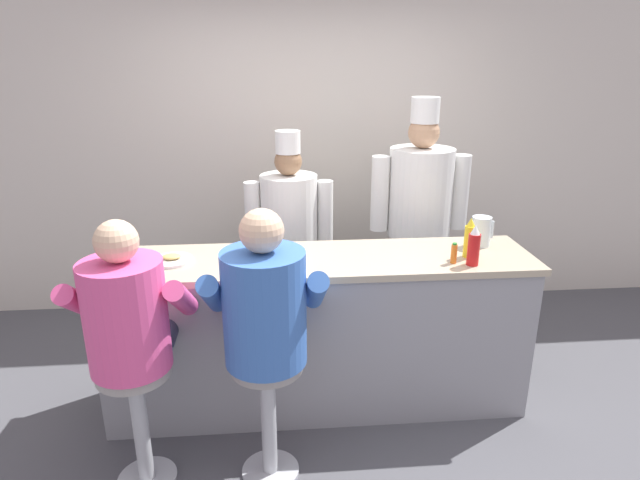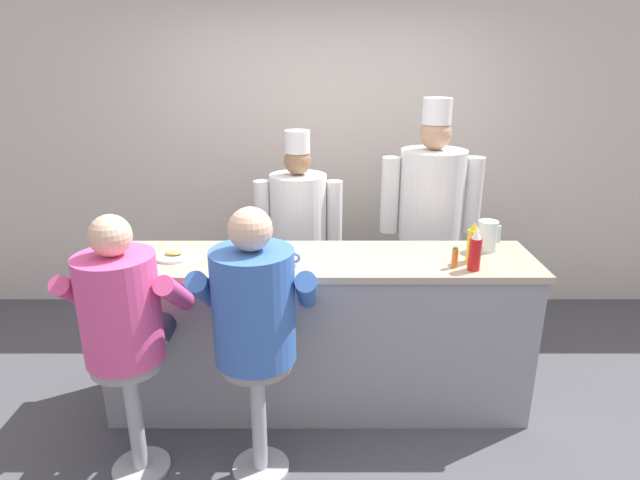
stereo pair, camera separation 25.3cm
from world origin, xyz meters
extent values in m
plane|color=#4C4C51|center=(0.00, 0.00, 0.00)|extent=(20.00, 20.00, 0.00)
cube|color=beige|center=(0.00, 1.84, 1.35)|extent=(10.00, 0.06, 2.70)
cube|color=gray|center=(0.00, 0.30, 0.47)|extent=(2.51, 0.58, 0.95)
cube|color=tan|center=(0.00, 0.30, 0.97)|extent=(2.57, 0.60, 0.04)
cylinder|color=red|center=(0.87, 0.11, 1.08)|extent=(0.07, 0.07, 0.18)
cone|color=white|center=(0.87, 0.11, 1.20)|extent=(0.05, 0.05, 0.05)
cylinder|color=yellow|center=(0.89, 0.24, 1.08)|extent=(0.06, 0.06, 0.19)
cone|color=yellow|center=(0.89, 0.24, 1.20)|extent=(0.05, 0.05, 0.05)
cylinder|color=orange|center=(0.77, 0.15, 1.04)|extent=(0.03, 0.03, 0.11)
cylinder|color=#287F2D|center=(0.77, 0.15, 1.10)|extent=(0.02, 0.02, 0.01)
cylinder|color=silver|center=(1.03, 0.43, 1.08)|extent=(0.12, 0.12, 0.19)
cube|color=silver|center=(1.10, 0.43, 1.09)|extent=(0.01, 0.01, 0.11)
cylinder|color=white|center=(-0.85, 0.31, 1.00)|extent=(0.24, 0.24, 0.02)
ellipsoid|color=#E0BC60|center=(-0.85, 0.31, 1.02)|extent=(0.11, 0.08, 0.03)
cylinder|color=#4C7FB7|center=(-1.14, 0.20, 1.01)|extent=(0.15, 0.15, 0.05)
cylinder|color=#4C7AB2|center=(-0.19, 0.18, 1.03)|extent=(0.09, 0.09, 0.08)
torus|color=#4C7AB2|center=(-0.13, 0.18, 1.03)|extent=(0.06, 0.02, 0.06)
cylinder|color=#B2B5BA|center=(-0.95, -0.32, 0.01)|extent=(0.31, 0.31, 0.02)
cylinder|color=#B2B5BA|center=(-0.95, -0.32, 0.34)|extent=(0.08, 0.08, 0.65)
cylinder|color=gray|center=(-0.95, -0.32, 0.66)|extent=(0.36, 0.36, 0.05)
cylinder|color=#33384C|center=(-1.05, -0.12, 0.70)|extent=(0.14, 0.38, 0.14)
cylinder|color=#33384C|center=(-0.86, -0.12, 0.70)|extent=(0.14, 0.38, 0.14)
cylinder|color=#E54C8C|center=(-0.95, -0.32, 0.96)|extent=(0.38, 0.38, 0.54)
cylinder|color=#E54C8C|center=(-1.20, -0.21, 0.99)|extent=(0.10, 0.41, 0.33)
cylinder|color=#E54C8C|center=(-0.71, -0.21, 0.99)|extent=(0.10, 0.41, 0.33)
sphere|color=#DBB28E|center=(-0.95, -0.32, 1.33)|extent=(0.20, 0.20, 0.20)
cylinder|color=#B2B5BA|center=(-0.31, -0.32, 0.01)|extent=(0.31, 0.31, 0.02)
cylinder|color=#B2B5BA|center=(-0.31, -0.32, 0.34)|extent=(0.08, 0.08, 0.65)
cylinder|color=gray|center=(-0.31, -0.32, 0.66)|extent=(0.36, 0.36, 0.05)
cylinder|color=#33384C|center=(-0.41, -0.11, 0.70)|extent=(0.15, 0.40, 0.15)
cylinder|color=#33384C|center=(-0.21, -0.11, 0.70)|extent=(0.15, 0.40, 0.15)
cylinder|color=#3866B7|center=(-0.31, -0.32, 0.97)|extent=(0.40, 0.40, 0.57)
cylinder|color=#3866B7|center=(-0.56, -0.20, 1.00)|extent=(0.10, 0.43, 0.35)
cylinder|color=#3866B7|center=(-0.05, -0.20, 1.00)|extent=(0.10, 0.43, 0.35)
sphere|color=#DBB28E|center=(-0.31, -0.32, 1.36)|extent=(0.21, 0.21, 0.21)
cube|color=#232328|center=(-0.15, 1.08, 0.38)|extent=(0.31, 0.17, 0.75)
cube|color=white|center=(-0.15, 1.03, 0.53)|extent=(0.28, 0.02, 0.45)
cylinder|color=white|center=(-0.15, 1.08, 1.03)|extent=(0.41, 0.41, 0.56)
sphere|color=#8C6647|center=(-0.15, 1.08, 1.41)|extent=(0.19, 0.19, 0.19)
cylinder|color=white|center=(-0.15, 1.08, 1.55)|extent=(0.17, 0.17, 0.16)
cylinder|color=white|center=(-0.41, 1.08, 1.03)|extent=(0.11, 0.11, 0.48)
cylinder|color=white|center=(0.12, 1.08, 1.03)|extent=(0.11, 0.11, 0.48)
cube|color=#232328|center=(0.81, 1.07, 0.43)|extent=(0.36, 0.20, 0.85)
cube|color=white|center=(0.81, 1.02, 0.60)|extent=(0.32, 0.02, 0.51)
cylinder|color=white|center=(0.81, 1.07, 1.17)|extent=(0.46, 0.46, 0.64)
sphere|color=tan|center=(0.81, 1.07, 1.60)|extent=(0.22, 0.22, 0.22)
cylinder|color=white|center=(0.81, 1.07, 1.76)|extent=(0.20, 0.20, 0.18)
cylinder|color=white|center=(0.51, 1.07, 1.17)|extent=(0.13, 0.13, 0.54)
cylinder|color=white|center=(1.10, 1.07, 1.17)|extent=(0.13, 0.13, 0.54)
camera|label=1|loc=(-0.24, -2.63, 2.12)|focal=30.00mm
camera|label=2|loc=(0.01, -2.64, 2.12)|focal=30.00mm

